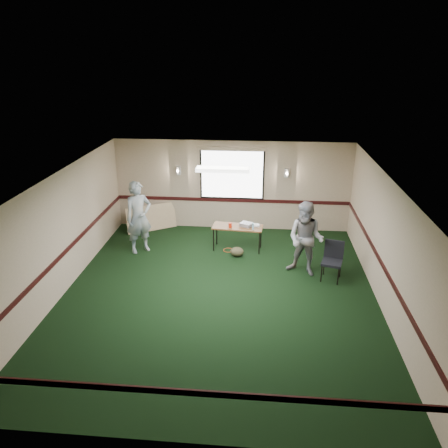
# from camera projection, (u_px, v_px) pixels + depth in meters

# --- Properties ---
(ground) EXTENTS (8.00, 8.00, 0.00)m
(ground) POSITION_uv_depth(u_px,v_px,m) (219.00, 295.00, 9.83)
(ground) COLOR black
(ground) RESTS_ON ground
(room_shell) EXTENTS (8.00, 8.02, 8.00)m
(room_shell) POSITION_uv_depth(u_px,v_px,m) (227.00, 198.00, 11.20)
(room_shell) COLOR tan
(room_shell) RESTS_ON ground
(folding_table) EXTENTS (1.40, 0.66, 0.68)m
(folding_table) POSITION_uv_depth(u_px,v_px,m) (238.00, 228.00, 11.84)
(folding_table) COLOR #562F18
(folding_table) RESTS_ON ground
(projector) EXTENTS (0.38, 0.35, 0.10)m
(projector) POSITION_uv_depth(u_px,v_px,m) (246.00, 224.00, 11.81)
(projector) COLOR gray
(projector) RESTS_ON folding_table
(game_console) EXTENTS (0.20, 0.17, 0.05)m
(game_console) POSITION_uv_depth(u_px,v_px,m) (256.00, 225.00, 11.83)
(game_console) COLOR silver
(game_console) RESTS_ON folding_table
(red_cup) EXTENTS (0.09, 0.09, 0.13)m
(red_cup) POSITION_uv_depth(u_px,v_px,m) (230.00, 225.00, 11.72)
(red_cup) COLOR red
(red_cup) RESTS_ON folding_table
(water_bottle) EXTENTS (0.06, 0.06, 0.18)m
(water_bottle) POSITION_uv_depth(u_px,v_px,m) (253.00, 226.00, 11.57)
(water_bottle) COLOR #89C4E1
(water_bottle) RESTS_ON folding_table
(duffel_bag) EXTENTS (0.38, 0.30, 0.25)m
(duffel_bag) POSITION_uv_depth(u_px,v_px,m) (237.00, 252.00, 11.62)
(duffel_bag) COLOR #3F3C24
(duffel_bag) RESTS_ON ground
(cable_coil) EXTENTS (0.36, 0.36, 0.01)m
(cable_coil) POSITION_uv_depth(u_px,v_px,m) (228.00, 250.00, 11.99)
(cable_coil) COLOR #D7491A
(cable_coil) RESTS_ON ground
(folded_table) EXTENTS (1.41, 1.00, 0.78)m
(folded_table) POSITION_uv_depth(u_px,v_px,m) (151.00, 218.00, 13.21)
(folded_table) COLOR tan
(folded_table) RESTS_ON ground
(conference_chair) EXTENTS (0.57, 0.58, 0.94)m
(conference_chair) POSITION_uv_depth(u_px,v_px,m) (333.00, 257.00, 10.36)
(conference_chair) COLOR black
(conference_chair) RESTS_ON ground
(person_left) EXTENTS (0.85, 0.81, 1.96)m
(person_left) POSITION_uv_depth(u_px,v_px,m) (139.00, 217.00, 11.61)
(person_left) COLOR #3A5981
(person_left) RESTS_ON ground
(person_right) EXTENTS (1.10, 1.01, 1.84)m
(person_right) POSITION_uv_depth(u_px,v_px,m) (306.00, 239.00, 10.43)
(person_right) COLOR #6E8AAC
(person_right) RESTS_ON ground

